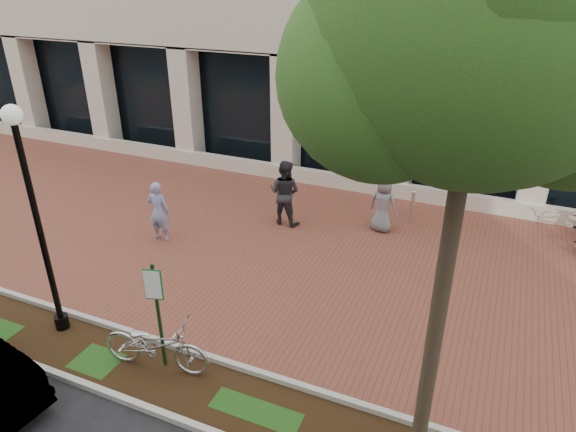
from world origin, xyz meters
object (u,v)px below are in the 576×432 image
at_px(lamppost, 36,214).
at_px(pedestrian_left, 159,211).
at_px(locked_bicycle, 156,344).
at_px(pedestrian_mid, 285,193).
at_px(street_tree, 488,37).
at_px(parking_sign, 157,303).
at_px(bollard, 412,206).
at_px(pedestrian_right, 383,205).

xyz_separation_m(lamppost, pedestrian_left, (-0.42, 4.02, -1.80)).
height_order(lamppost, locked_bicycle, lamppost).
relative_size(lamppost, pedestrian_mid, 2.44).
relative_size(street_tree, locked_bicycle, 3.92).
xyz_separation_m(lamppost, street_tree, (7.41, -0.24, 3.52)).
xyz_separation_m(lamppost, pedestrian_mid, (2.30, 6.26, -1.68)).
bearing_deg(lamppost, parking_sign, -1.66).
xyz_separation_m(lamppost, bollard, (5.67, 7.77, -2.13)).
xyz_separation_m(locked_bicycle, pedestrian_right, (2.45, 7.10, 0.25)).
relative_size(lamppost, bollard, 4.63).
height_order(locked_bicycle, pedestrian_right, pedestrian_right).
bearing_deg(locked_bicycle, pedestrian_left, 26.13).
xyz_separation_m(parking_sign, pedestrian_mid, (-0.31, 6.34, -0.47)).
height_order(locked_bicycle, pedestrian_left, pedestrian_left).
bearing_deg(parking_sign, pedestrian_left, 110.74).
distance_m(lamppost, street_tree, 8.20).
xyz_separation_m(lamppost, pedestrian_right, (5.00, 6.92, -1.84)).
distance_m(parking_sign, pedestrian_right, 7.42).
bearing_deg(pedestrian_right, lamppost, 63.61).
bearing_deg(bollard, parking_sign, -111.33).
height_order(street_tree, pedestrian_left, street_tree).
xyz_separation_m(street_tree, pedestrian_left, (-7.82, 4.26, -5.31)).
height_order(pedestrian_left, bollard, pedestrian_left).
bearing_deg(pedestrian_left, pedestrian_right, -157.41).
height_order(lamppost, pedestrian_left, lamppost).
bearing_deg(lamppost, street_tree, -1.87).
relative_size(street_tree, pedestrian_mid, 4.25).
bearing_deg(locked_bicycle, lamppost, 76.93).
height_order(lamppost, pedestrian_mid, lamppost).
bearing_deg(bollard, pedestrian_left, -148.35).
bearing_deg(pedestrian_left, locked_bicycle, 119.61).
height_order(parking_sign, locked_bicycle, parking_sign).
distance_m(street_tree, pedestrian_right, 9.26).
height_order(pedestrian_left, pedestrian_mid, pedestrian_mid).
bearing_deg(pedestrian_left, street_tree, 145.80).
relative_size(parking_sign, bollard, 2.19).
distance_m(parking_sign, pedestrian_mid, 6.36).
relative_size(pedestrian_left, pedestrian_right, 1.05).
bearing_deg(bollard, pedestrian_right, -128.56).
distance_m(parking_sign, locked_bicycle, 0.89).
xyz_separation_m(parking_sign, lamppost, (-2.61, 0.08, 1.21)).
bearing_deg(street_tree, lamppost, 178.13).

